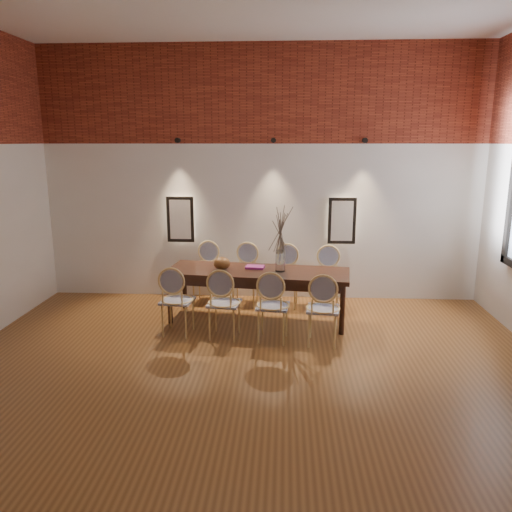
# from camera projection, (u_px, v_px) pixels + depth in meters

# --- Properties ---
(floor) EXTENTS (7.00, 7.00, 0.02)m
(floor) POSITION_uv_depth(u_px,v_px,m) (243.00, 403.00, 4.97)
(floor) COLOR brown
(floor) RESTS_ON ground
(wall_back) EXTENTS (7.00, 0.10, 4.00)m
(wall_back) POSITION_uv_depth(u_px,v_px,m) (261.00, 176.00, 7.97)
(wall_back) COLOR silver
(wall_back) RESTS_ON ground
(wall_front) EXTENTS (7.00, 0.10, 4.00)m
(wall_front) POSITION_uv_depth(u_px,v_px,m) (100.00, 403.00, 1.06)
(wall_front) COLOR silver
(wall_front) RESTS_ON ground
(brick_band_back) EXTENTS (7.00, 0.02, 1.50)m
(brick_band_back) POSITION_uv_depth(u_px,v_px,m) (261.00, 93.00, 7.62)
(brick_band_back) COLOR maroon
(brick_band_back) RESTS_ON ground
(niche_left) EXTENTS (0.36, 0.06, 0.66)m
(niche_left) POSITION_uv_depth(u_px,v_px,m) (181.00, 219.00, 8.10)
(niche_left) COLOR #FFEAC6
(niche_left) RESTS_ON wall_back
(niche_right) EXTENTS (0.36, 0.06, 0.66)m
(niche_right) POSITION_uv_depth(u_px,v_px,m) (342.00, 221.00, 7.95)
(niche_right) COLOR #FFEAC6
(niche_right) RESTS_ON wall_back
(spot_fixture_left) EXTENTS (0.08, 0.10, 0.08)m
(spot_fixture_left) POSITION_uv_depth(u_px,v_px,m) (178.00, 140.00, 7.79)
(spot_fixture_left) COLOR black
(spot_fixture_left) RESTS_ON wall_back
(spot_fixture_mid) EXTENTS (0.08, 0.10, 0.08)m
(spot_fixture_mid) POSITION_uv_depth(u_px,v_px,m) (273.00, 140.00, 7.71)
(spot_fixture_mid) COLOR black
(spot_fixture_mid) RESTS_ON wall_back
(spot_fixture_right) EXTENTS (0.08, 0.10, 0.08)m
(spot_fixture_right) POSITION_uv_depth(u_px,v_px,m) (365.00, 140.00, 7.63)
(spot_fixture_right) COLOR black
(spot_fixture_right) RESTS_ON wall_back
(dining_table) EXTENTS (2.65, 1.13, 0.75)m
(dining_table) POSITION_uv_depth(u_px,v_px,m) (258.00, 295.00, 7.16)
(dining_table) COLOR black
(dining_table) RESTS_ON floor
(chair_near_a) EXTENTS (0.49, 0.49, 0.94)m
(chair_near_a) POSITION_uv_depth(u_px,v_px,m) (177.00, 300.00, 6.64)
(chair_near_a) COLOR #E0BF78
(chair_near_a) RESTS_ON floor
(chair_near_b) EXTENTS (0.49, 0.49, 0.94)m
(chair_near_b) POSITION_uv_depth(u_px,v_px,m) (224.00, 303.00, 6.53)
(chair_near_b) COLOR #E0BF78
(chair_near_b) RESTS_ON floor
(chair_near_c) EXTENTS (0.49, 0.49, 0.94)m
(chair_near_c) POSITION_uv_depth(u_px,v_px,m) (273.00, 306.00, 6.42)
(chair_near_c) COLOR #E0BF78
(chair_near_c) RESTS_ON floor
(chair_near_d) EXTENTS (0.49, 0.49, 0.94)m
(chair_near_d) POSITION_uv_depth(u_px,v_px,m) (323.00, 309.00, 6.31)
(chair_near_d) COLOR #E0BF78
(chair_near_d) RESTS_ON floor
(chair_far_a) EXTENTS (0.49, 0.49, 0.94)m
(chair_far_a) POSITION_uv_depth(u_px,v_px,m) (206.00, 274.00, 7.97)
(chair_far_a) COLOR #E0BF78
(chair_far_a) RESTS_ON floor
(chair_far_b) EXTENTS (0.49, 0.49, 0.94)m
(chair_far_b) POSITION_uv_depth(u_px,v_px,m) (245.00, 275.00, 7.86)
(chair_far_b) COLOR #E0BF78
(chair_far_b) RESTS_ON floor
(chair_far_c) EXTENTS (0.49, 0.49, 0.94)m
(chair_far_c) POSITION_uv_depth(u_px,v_px,m) (286.00, 277.00, 7.75)
(chair_far_c) COLOR #E0BF78
(chair_far_c) RESTS_ON floor
(chair_far_d) EXTENTS (0.49, 0.49, 0.94)m
(chair_far_d) POSITION_uv_depth(u_px,v_px,m) (327.00, 279.00, 7.64)
(chair_far_d) COLOR #E0BF78
(chair_far_d) RESTS_ON floor
(vase) EXTENTS (0.14, 0.14, 0.30)m
(vase) POSITION_uv_depth(u_px,v_px,m) (280.00, 261.00, 6.99)
(vase) COLOR silver
(vase) RESTS_ON dining_table
(dried_branches) EXTENTS (0.50, 0.50, 0.70)m
(dried_branches) POSITION_uv_depth(u_px,v_px,m) (281.00, 229.00, 6.89)
(dried_branches) COLOR brown
(dried_branches) RESTS_ON vase
(bowl) EXTENTS (0.24, 0.24, 0.18)m
(bowl) POSITION_uv_depth(u_px,v_px,m) (222.00, 263.00, 7.10)
(bowl) COLOR #573113
(bowl) RESTS_ON dining_table
(book) EXTENTS (0.28, 0.21, 0.03)m
(book) POSITION_uv_depth(u_px,v_px,m) (255.00, 267.00, 7.19)
(book) COLOR #912582
(book) RESTS_ON dining_table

